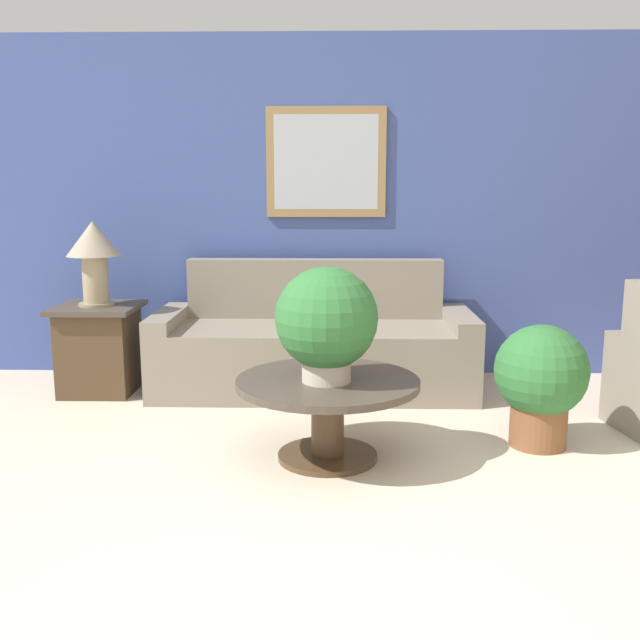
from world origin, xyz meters
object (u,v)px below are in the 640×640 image
(potted_plant_on_table, at_px, (326,321))
(coffee_table, at_px, (328,401))
(side_table, at_px, (99,348))
(table_lamp, at_px, (94,250))
(potted_plant_floor, at_px, (541,379))
(couch_main, at_px, (314,348))

(potted_plant_on_table, bearing_deg, coffee_table, 82.22)
(side_table, height_order, table_lamp, table_lamp)
(potted_plant_on_table, bearing_deg, potted_plant_floor, 12.71)
(table_lamp, distance_m, potted_plant_on_table, 2.13)
(side_table, relative_size, table_lamp, 1.07)
(table_lamp, xyz_separation_m, potted_plant_floor, (2.87, -1.04, -0.64))
(table_lamp, xyz_separation_m, potted_plant_on_table, (1.66, -1.31, -0.25))
(coffee_table, relative_size, side_table, 1.56)
(coffee_table, xyz_separation_m, potted_plant_on_table, (-0.01, -0.05, 0.45))
(couch_main, relative_size, potted_plant_floor, 3.23)
(side_table, distance_m, table_lamp, 0.71)
(coffee_table, distance_m, table_lamp, 2.20)
(side_table, xyz_separation_m, potted_plant_floor, (2.87, -1.04, 0.07))
(side_table, bearing_deg, couch_main, 3.80)
(couch_main, distance_m, potted_plant_floor, 1.75)
(couch_main, relative_size, potted_plant_on_table, 3.73)
(side_table, height_order, potted_plant_floor, potted_plant_floor)
(potted_plant_on_table, height_order, potted_plant_floor, potted_plant_on_table)
(table_lamp, bearing_deg, coffee_table, -37.21)
(couch_main, xyz_separation_m, coffee_table, (0.12, -1.36, 0.02))
(couch_main, xyz_separation_m, potted_plant_on_table, (0.11, -1.41, 0.47))
(couch_main, height_order, potted_plant_on_table, potted_plant_on_table)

